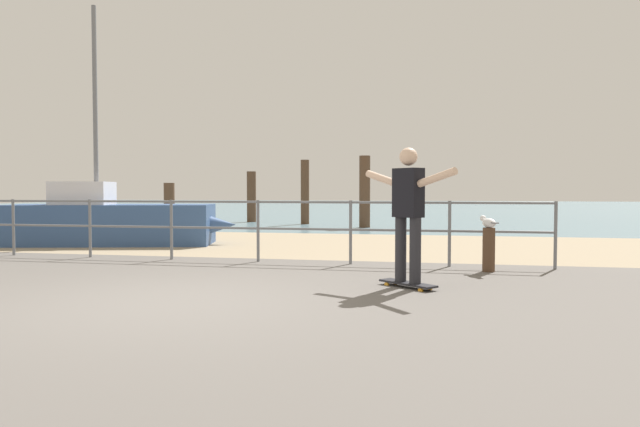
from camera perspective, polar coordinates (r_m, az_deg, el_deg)
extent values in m
cube|color=#605B56|center=(5.64, -18.87, -10.29)|extent=(24.00, 10.00, 0.04)
cube|color=tan|center=(13.10, -0.74, -3.04)|extent=(24.00, 6.00, 0.04)
cube|color=slate|center=(40.85, 7.76, 0.57)|extent=(72.00, 50.00, 0.04)
cylinder|color=slate|center=(12.11, -27.70, -1.24)|extent=(0.05, 0.05, 1.05)
cylinder|color=slate|center=(11.18, -21.50, -1.41)|extent=(0.05, 0.05, 1.05)
cylinder|color=slate|center=(10.41, -14.28, -1.59)|extent=(0.05, 0.05, 1.05)
cylinder|color=slate|center=(9.82, -6.05, -1.75)|extent=(0.05, 0.05, 1.05)
cylinder|color=slate|center=(9.47, 3.00, -1.90)|extent=(0.05, 0.05, 1.05)
cylinder|color=slate|center=(9.36, 12.51, -2.00)|extent=(0.05, 0.05, 1.05)
cylinder|color=slate|center=(9.51, 21.97, -2.04)|extent=(0.05, 0.05, 1.05)
cylinder|color=slate|center=(10.07, -10.30, 1.14)|extent=(10.94, 0.04, 0.04)
cylinder|color=slate|center=(10.09, -10.29, -1.37)|extent=(10.94, 0.04, 0.04)
cube|color=#335184|center=(13.68, -19.72, -1.05)|extent=(4.61, 2.41, 0.90)
cone|color=#335184|center=(13.18, -10.56, -1.08)|extent=(1.25, 1.00, 0.77)
cylinder|color=slate|center=(13.87, -21.06, 9.78)|extent=(0.10, 0.10, 4.32)
cube|color=silver|center=(13.85, -22.12, 1.85)|extent=(1.38, 1.16, 0.50)
cube|color=black|center=(7.31, 8.54, -6.74)|extent=(0.74, 0.66, 0.02)
cylinder|color=orange|center=(7.45, 6.53, -6.89)|extent=(0.07, 0.06, 0.06)
cylinder|color=orange|center=(7.56, 7.39, -6.75)|extent=(0.07, 0.06, 0.06)
cylinder|color=orange|center=(7.07, 9.78, -7.40)|extent=(0.07, 0.06, 0.06)
cylinder|color=orange|center=(7.19, 10.63, -7.25)|extent=(0.07, 0.06, 0.06)
cylinder|color=#26262B|center=(7.33, 7.87, -3.46)|extent=(0.14, 0.14, 0.80)
cylinder|color=#26262B|center=(7.17, 9.27, -3.60)|extent=(0.14, 0.14, 0.80)
cube|color=black|center=(7.22, 8.59, 2.01)|extent=(0.40, 0.38, 0.60)
sphere|color=beige|center=(7.23, 8.62, 5.50)|extent=(0.22, 0.22, 0.22)
cylinder|color=beige|center=(7.53, 6.10, 3.40)|extent=(0.48, 0.42, 0.23)
cylinder|color=beige|center=(6.92, 11.32, 3.46)|extent=(0.48, 0.42, 0.23)
cylinder|color=#513826|center=(8.93, 16.12, -3.47)|extent=(0.18, 0.18, 0.67)
ellipsoid|color=white|center=(8.90, 16.15, -0.89)|extent=(0.25, 0.35, 0.14)
sphere|color=white|center=(9.07, 15.60, -0.45)|extent=(0.09, 0.09, 0.09)
cone|color=gold|center=(9.11, 15.46, -0.44)|extent=(0.04, 0.06, 0.02)
cube|color=slate|center=(8.76, 16.63, -0.88)|extent=(0.12, 0.14, 0.02)
cylinder|color=#513826|center=(21.09, -14.48, 0.91)|extent=(0.37, 0.37, 1.47)
cylinder|color=#513826|center=(22.18, -6.69, 1.61)|extent=(0.34, 0.34, 1.92)
cylinder|color=#513826|center=(20.60, -1.48, 2.08)|extent=(0.30, 0.30, 2.28)
cylinder|color=#513826|center=(18.78, 4.38, 2.11)|extent=(0.35, 0.35, 2.31)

